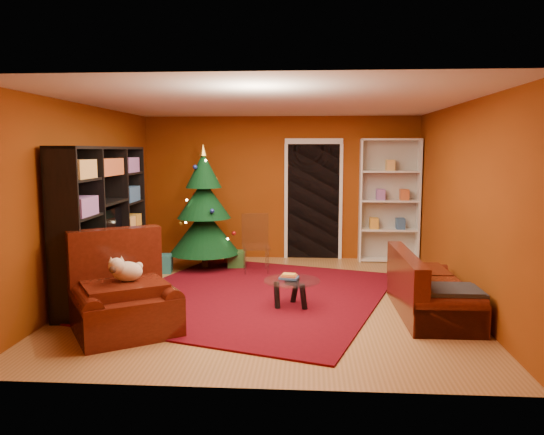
# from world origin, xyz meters

# --- Properties ---
(floor) EXTENTS (5.00, 5.50, 0.05)m
(floor) POSITION_xyz_m (0.00, 0.00, -0.03)
(floor) COLOR #976435
(floor) RESTS_ON ground
(ceiling) EXTENTS (5.00, 5.50, 0.05)m
(ceiling) POSITION_xyz_m (0.00, 0.00, 2.62)
(ceiling) COLOR silver
(ceiling) RESTS_ON wall_back
(wall_back) EXTENTS (5.00, 0.05, 2.60)m
(wall_back) POSITION_xyz_m (0.00, 2.77, 1.30)
(wall_back) COLOR #7E340B
(wall_back) RESTS_ON ground
(wall_left) EXTENTS (0.05, 5.50, 2.60)m
(wall_left) POSITION_xyz_m (-2.52, 0.00, 1.30)
(wall_left) COLOR #7E340B
(wall_left) RESTS_ON ground
(wall_right) EXTENTS (0.05, 5.50, 2.60)m
(wall_right) POSITION_xyz_m (2.52, 0.00, 1.30)
(wall_right) COLOR #7E340B
(wall_right) RESTS_ON ground
(doorway) EXTENTS (1.06, 0.60, 2.16)m
(doorway) POSITION_xyz_m (0.60, 2.73, 1.05)
(doorway) COLOR black
(doorway) RESTS_ON floor
(rug) EXTENTS (4.38, 4.75, 0.02)m
(rug) POSITION_xyz_m (-0.24, 0.09, 0.01)
(rug) COLOR #580610
(rug) RESTS_ON floor
(media_unit) EXTENTS (0.49, 2.67, 2.04)m
(media_unit) POSITION_xyz_m (-2.27, 0.03, 1.02)
(media_unit) COLOR black
(media_unit) RESTS_ON floor
(christmas_tree) EXTENTS (1.23, 1.23, 2.10)m
(christmas_tree) POSITION_xyz_m (-1.24, 1.76, 1.02)
(christmas_tree) COLOR black
(christmas_tree) RESTS_ON floor
(gift_box_teal) EXTENTS (0.33, 0.33, 0.29)m
(gift_box_teal) POSITION_xyz_m (-1.86, 1.41, 0.15)
(gift_box_teal) COLOR #20686C
(gift_box_teal) RESTS_ON floor
(gift_box_green) EXTENTS (0.33, 0.33, 0.29)m
(gift_box_green) POSITION_xyz_m (-0.71, 1.82, 0.14)
(gift_box_green) COLOR #255923
(gift_box_green) RESTS_ON floor
(gift_box_red) EXTENTS (0.24, 0.24, 0.20)m
(gift_box_red) POSITION_xyz_m (-0.84, 2.17, 0.10)
(gift_box_red) COLOR #AB1914
(gift_box_red) RESTS_ON floor
(white_bookshelf) EXTENTS (1.05, 0.40, 2.25)m
(white_bookshelf) POSITION_xyz_m (1.95, 2.57, 1.09)
(white_bookshelf) COLOR white
(white_bookshelf) RESTS_ON floor
(armchair) EXTENTS (1.57, 1.57, 0.89)m
(armchair) POSITION_xyz_m (-1.49, -1.45, 0.45)
(armchair) COLOR #3B1008
(armchair) RESTS_ON rug
(dog) EXTENTS (0.50, 0.47, 0.29)m
(dog) POSITION_xyz_m (-1.48, -1.38, 0.66)
(dog) COLOR beige
(dog) RESTS_ON armchair
(sofa) EXTENTS (0.82, 1.79, 0.76)m
(sofa) POSITION_xyz_m (2.02, -0.57, 0.38)
(sofa) COLOR #3B1008
(sofa) RESTS_ON rug
(coffee_table) EXTENTS (0.83, 0.83, 0.45)m
(coffee_table) POSITION_xyz_m (0.31, -0.43, 0.19)
(coffee_table) COLOR gray
(coffee_table) RESTS_ON rug
(acrylic_chair) EXTENTS (0.52, 0.55, 0.87)m
(acrylic_chair) POSITION_xyz_m (-0.33, 1.45, 0.43)
(acrylic_chair) COLOR #66605B
(acrylic_chair) RESTS_ON rug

